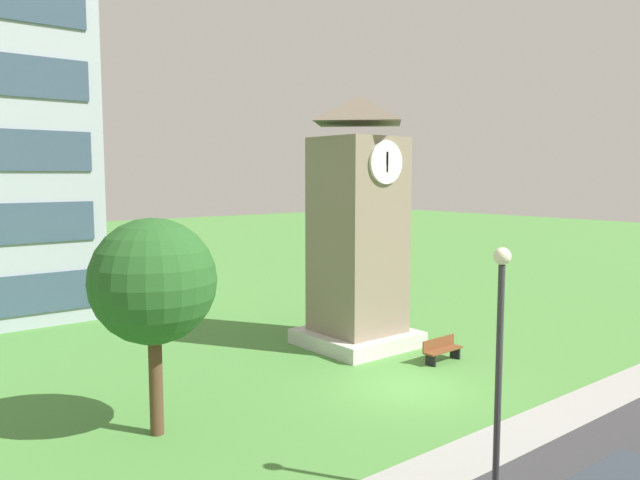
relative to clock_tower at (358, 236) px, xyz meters
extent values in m
plane|color=#4C893D|center=(-2.28, -4.83, -4.46)|extent=(160.00, 160.00, 0.00)
cube|color=#9E9E99|center=(-2.28, -9.25, -4.46)|extent=(120.00, 1.60, 0.01)
cube|color=gray|center=(-0.01, 0.01, -0.26)|extent=(3.00, 3.00, 8.40)
cube|color=beige|center=(-0.01, 0.01, -4.16)|extent=(4.04, 4.04, 0.60)
pyramid|color=#6A5D4D|center=(-0.01, 0.01, 5.02)|extent=(3.30, 3.30, 1.08)
cylinder|color=white|center=(-0.01, -1.55, 2.93)|extent=(1.65, 0.12, 1.65)
cylinder|color=white|center=(1.55, 0.01, 2.93)|extent=(0.12, 1.65, 1.65)
cube|color=black|center=(-0.01, -1.62, 3.08)|extent=(0.08, 0.05, 0.49)
cube|color=black|center=(-0.01, -1.63, 2.93)|extent=(0.03, 0.06, 0.74)
cube|color=brown|center=(0.90, -3.74, -4.01)|extent=(1.81, 0.54, 0.06)
cube|color=brown|center=(0.89, -3.52, -3.78)|extent=(1.80, 0.11, 0.40)
cube|color=black|center=(0.18, -3.76, -4.24)|extent=(0.09, 0.43, 0.45)
cube|color=black|center=(1.62, -3.72, -4.24)|extent=(0.09, 0.43, 0.45)
cylinder|color=#333338|center=(-6.14, -11.00, -1.92)|extent=(0.14, 0.14, 5.09)
sphere|color=#F2EFCC|center=(-6.14, -11.00, 0.81)|extent=(0.36, 0.36, 0.36)
cylinder|color=#513823|center=(-10.12, -3.15, -2.97)|extent=(0.36, 0.36, 2.99)
sphere|color=#255823|center=(-10.12, -3.15, -0.31)|extent=(3.32, 3.32, 3.32)
camera|label=1|loc=(-16.82, -18.35, 2.42)|focal=34.94mm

